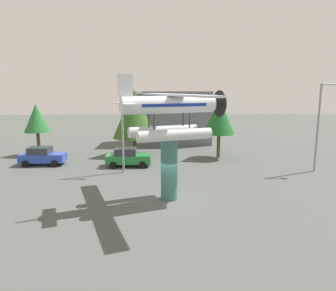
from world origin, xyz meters
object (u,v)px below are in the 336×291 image
(car_mid_green, at_px, (128,157))
(streetlight_primary, at_px, (125,125))
(streetlight_secondary, at_px, (321,121))
(display_pedestal, at_px, (169,169))
(tree_center_back, at_px, (219,117))
(tree_east, at_px, (134,114))
(tree_west, at_px, (37,118))
(floatplane_monument, at_px, (171,112))
(car_near_blue, at_px, (42,156))
(storefront_building, at_px, (173,117))

(car_mid_green, distance_m, streetlight_primary, 3.94)
(streetlight_secondary, bearing_deg, display_pedestal, -153.17)
(tree_center_back, bearing_deg, tree_east, 169.25)
(streetlight_secondary, height_order, tree_west, streetlight_secondary)
(car_mid_green, bearing_deg, floatplane_monument, -66.96)
(car_near_blue, distance_m, tree_center_back, 18.18)
(car_near_blue, bearing_deg, tree_center_back, 9.09)
(car_near_blue, bearing_deg, display_pedestal, -38.82)
(tree_west, relative_size, tree_east, 0.78)
(floatplane_monument, xyz_separation_m, tree_west, (-14.31, 14.43, -1.71))
(display_pedestal, relative_size, floatplane_monument, 0.41)
(car_mid_green, xyz_separation_m, tree_center_back, (9.28, 3.52, 3.51))
(storefront_building, bearing_deg, streetlight_secondary, -51.01)
(display_pedestal, height_order, storefront_building, storefront_building)
(car_near_blue, bearing_deg, floatplane_monument, -38.41)
(tree_center_back, bearing_deg, storefront_building, 115.51)
(car_mid_green, distance_m, tree_west, 12.30)
(display_pedestal, xyz_separation_m, car_mid_green, (-3.67, 8.96, -1.17))
(car_mid_green, bearing_deg, storefront_building, 70.04)
(display_pedestal, relative_size, streetlight_secondary, 0.53)
(tree_west, bearing_deg, storefront_building, 26.24)
(display_pedestal, xyz_separation_m, tree_center_back, (5.61, 12.48, 2.33))
(tree_center_back, bearing_deg, car_mid_green, -159.25)
(streetlight_secondary, xyz_separation_m, tree_center_back, (-7.78, 5.70, -0.11))
(storefront_building, xyz_separation_m, tree_east, (-4.51, -7.80, 1.12))
(display_pedestal, relative_size, tree_west, 0.73)
(streetlight_secondary, xyz_separation_m, tree_west, (-27.58, 7.71, -0.42))
(streetlight_secondary, xyz_separation_m, tree_east, (-16.84, 7.42, 0.10))
(tree_west, bearing_deg, car_near_blue, -65.58)
(streetlight_secondary, distance_m, tree_east, 18.40)
(streetlight_secondary, bearing_deg, tree_east, 156.21)
(car_near_blue, xyz_separation_m, storefront_building, (13.07, 12.34, 2.60))
(storefront_building, relative_size, tree_west, 1.78)
(car_mid_green, height_order, tree_west, tree_west)
(storefront_building, distance_m, tree_west, 17.02)
(floatplane_monument, distance_m, streetlight_secondary, 14.93)
(car_mid_green, relative_size, tree_center_back, 0.67)
(streetlight_primary, distance_m, tree_center_back, 10.84)
(display_pedestal, relative_size, car_near_blue, 0.98)
(car_near_blue, distance_m, streetlight_secondary, 25.81)
(car_mid_green, distance_m, streetlight_secondary, 17.58)
(display_pedestal, relative_size, tree_east, 0.57)
(tree_east, bearing_deg, car_mid_green, -92.43)
(storefront_building, bearing_deg, car_near_blue, -136.64)
(tree_west, bearing_deg, floatplane_monument, -45.24)
(floatplane_monument, xyz_separation_m, streetlight_secondary, (13.27, 6.73, -1.28))
(streetlight_primary, distance_m, tree_west, 13.06)
(storefront_building, relative_size, tree_east, 1.39)
(floatplane_monument, height_order, tree_west, floatplane_monument)
(floatplane_monument, bearing_deg, display_pedestal, 180.00)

